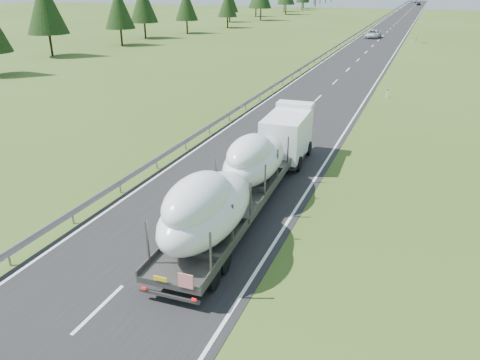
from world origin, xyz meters
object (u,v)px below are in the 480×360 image
at_px(boat_truck, 245,171).
at_px(distant_van, 373,34).
at_px(distant_car_dark, 419,4).
at_px(highway_sign, 417,33).
at_px(distant_car_blue, 415,1).

height_order(boat_truck, distant_van, boat_truck).
bearing_deg(distant_car_dark, highway_sign, -93.67).
distance_m(boat_truck, distant_car_blue, 265.41).
bearing_deg(highway_sign, distant_car_dark, 92.04).
bearing_deg(boat_truck, distant_car_dark, 90.11).
xyz_separation_m(boat_truck, distant_car_dark, (-0.47, 236.51, -1.42)).
height_order(highway_sign, distant_car_blue, highway_sign).
bearing_deg(distant_car_blue, boat_truck, -93.16).
distance_m(highway_sign, distant_car_dark, 157.24).
relative_size(highway_sign, distant_car_blue, 0.60).
bearing_deg(distant_van, boat_truck, -84.80).
bearing_deg(distant_car_blue, highway_sign, -91.27).
bearing_deg(distant_van, distant_car_dark, 91.49).
height_order(distant_car_dark, distant_car_blue, distant_car_dark).
relative_size(distant_car_dark, distant_car_blue, 1.01).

